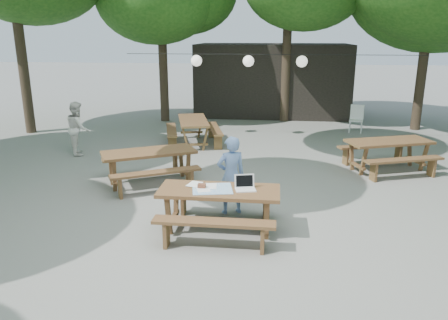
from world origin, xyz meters
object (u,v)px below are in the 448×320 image
main_picnic_table (219,210)px  second_person (78,128)px  plastic_chair (356,124)px  woman (231,175)px  picnic_table_nw (150,167)px

main_picnic_table → second_person: size_ratio=1.38×
plastic_chair → woman: bearing=-102.8°
picnic_table_nw → woman: (1.95, -1.42, 0.34)m
woman → plastic_chair: (3.48, 7.33, -0.48)m
picnic_table_nw → plastic_chair: size_ratio=2.69×
main_picnic_table → second_person: (-4.46, 4.41, 0.34)m
main_picnic_table → woman: size_ratio=1.37×
plastic_chair → second_person: bearing=-142.6°
main_picnic_table → woman: woman is taller
main_picnic_table → plastic_chair: plastic_chair is taller
picnic_table_nw → woman: size_ratio=1.65×
second_person → woman: bearing=-154.9°
main_picnic_table → second_person: bearing=135.3°
second_person → plastic_chair: (8.06, 3.72, -0.47)m
picnic_table_nw → second_person: size_ratio=1.67×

